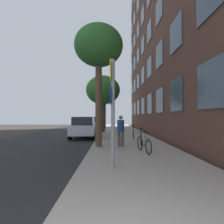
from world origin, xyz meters
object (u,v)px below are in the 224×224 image
at_px(pedestrian_0, 121,129).
at_px(traffic_light, 105,109).
at_px(tree_near, 99,48).
at_px(car_1, 91,123).
at_px(bicycle_0, 144,144).
at_px(tree_far, 103,90).
at_px(car_0, 84,127).
at_px(bicycle_1, 141,138).
at_px(sign_post, 112,104).
at_px(bicycle_2, 133,133).

bearing_deg(pedestrian_0, traffic_light, 95.40).
height_order(traffic_light, pedestrian_0, traffic_light).
height_order(tree_near, car_1, tree_near).
bearing_deg(bicycle_0, tree_far, 102.08).
relative_size(pedestrian_0, car_0, 0.37).
bearing_deg(traffic_light, tree_far, -90.09).
bearing_deg(pedestrian_0, tree_far, 98.20).
relative_size(tree_far, bicycle_1, 3.56).
height_order(sign_post, bicycle_1, sign_post).
bearing_deg(bicycle_0, car_1, 103.76).
bearing_deg(bicycle_0, sign_post, -122.12).
relative_size(traffic_light, tree_far, 0.64).
distance_m(sign_post, bicycle_1, 4.84).
bearing_deg(tree_far, pedestrian_0, -81.80).
relative_size(bicycle_0, bicycle_1, 1.02).
height_order(sign_post, car_0, sign_post).
distance_m(traffic_light, tree_near, 13.62).
distance_m(tree_far, pedestrian_0, 9.51).
height_order(tree_far, bicycle_1, tree_far).
height_order(traffic_light, car_1, traffic_light).
distance_m(tree_far, bicycle_2, 7.16).
xyz_separation_m(tree_far, pedestrian_0, (1.27, -8.84, -3.27)).
bearing_deg(traffic_light, bicycle_0, -81.60).
bearing_deg(sign_post, bicycle_2, 77.42).
relative_size(sign_post, bicycle_2, 2.04).
bearing_deg(tree_far, car_1, 106.46).
xyz_separation_m(pedestrian_0, car_1, (-3.14, 15.14, -0.19)).
relative_size(traffic_light, bicycle_1, 2.30).
distance_m(traffic_light, tree_far, 4.85).
bearing_deg(tree_far, bicycle_2, -67.36).
distance_m(sign_post, car_1, 19.01).
distance_m(traffic_light, bicycle_0, 15.12).
height_order(bicycle_1, car_1, car_1).
height_order(traffic_light, tree_near, tree_near).
distance_m(bicycle_1, bicycle_2, 2.61).
height_order(tree_far, car_1, tree_far).
bearing_deg(tree_near, car_1, 97.53).
relative_size(tree_near, bicycle_0, 3.85).
bearing_deg(tree_near, bicycle_0, -34.96).
xyz_separation_m(car_0, car_1, (-0.53, 10.30, 0.00)).
bearing_deg(tree_far, sign_post, -86.35).
bearing_deg(bicycle_1, tree_near, -164.97).
bearing_deg(tree_near, bicycle_1, 15.03).
distance_m(traffic_light, car_0, 8.83).
height_order(tree_far, car_0, tree_far).
distance_m(tree_far, bicycle_1, 9.37).
height_order(traffic_light, car_0, traffic_light).
xyz_separation_m(sign_post, bicycle_0, (1.40, 2.23, -1.57)).
distance_m(tree_far, car_1, 7.43).
bearing_deg(bicycle_2, car_1, 109.42).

